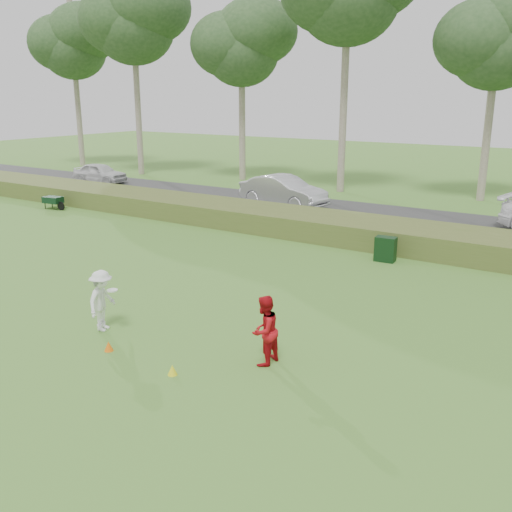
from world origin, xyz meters
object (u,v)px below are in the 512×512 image
Objects in this scene: car_left at (100,173)px; cone_orange at (109,346)px; player_white at (102,301)px; car_mid at (283,191)px; cone_yellow at (172,370)px; utility_cabinet at (385,249)px; player_red at (264,330)px.

cone_orange is at bearing -136.92° from car_left.
player_white reaches higher than car_left.
car_left is (-19.02, 17.34, -0.08)m from player_white.
car_mid reaches higher than cone_orange.
utility_cabinet reaches higher than cone_yellow.
utility_cabinet is at bearing -172.70° from player_red.
utility_cabinet is (3.84, 9.87, -0.34)m from player_white.
cone_orange is at bearing -144.46° from player_white.
player_white is 1.49m from cone_orange.
cone_yellow is 0.05× the size of car_mid.
cone_orange is at bearing -64.02° from player_red.
player_red is at bearing -98.54° from player_white.
car_left is (-22.86, 7.47, 0.26)m from utility_cabinet.
cone_orange is 0.05× the size of car_mid.
utility_cabinet is (0.74, 10.80, 0.33)m from cone_yellow.
cone_yellow is at bearing -122.85° from player_white.
player_red is 9.30m from utility_cabinet.
cone_yellow is 0.06× the size of car_left.
car_left is at bearing 96.10° from car_mid.
player_red reaches higher than player_white.
utility_cabinet is (-0.63, 9.27, -0.35)m from player_red.
car_mid reaches higher than player_red.
cone_orange is 0.06× the size of car_left.
utility_cabinet is 10.74m from car_mid.
cone_orange is 2.05m from cone_yellow.
car_left is (-23.49, 16.74, -0.08)m from player_red.
utility_cabinet is at bearing -121.37° from car_mid.
utility_cabinet is 0.18× the size of car_mid.
car_left is at bearing 157.58° from utility_cabinet.
player_red reaches higher than car_left.
player_white is 0.41× the size of car_left.
car_mid reaches higher than cone_yellow.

